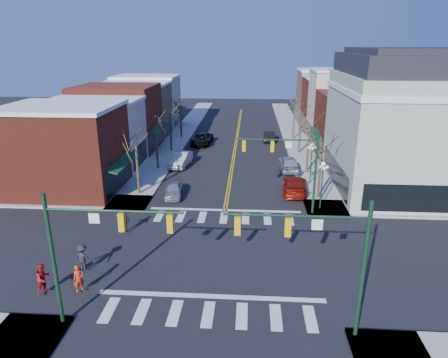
% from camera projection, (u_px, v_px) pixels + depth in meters
% --- Properties ---
extents(ground, '(160.00, 160.00, 0.00)m').
position_uv_depth(ground, '(218.00, 256.00, 27.13)').
color(ground, black).
rests_on(ground, ground).
extents(sidewalk_left, '(3.50, 70.00, 0.15)m').
position_uv_depth(sidewalk_left, '(157.00, 166.00, 46.53)').
color(sidewalk_left, '#9E9B93').
rests_on(sidewalk_left, ground).
extents(sidewalk_right, '(3.50, 70.00, 0.15)m').
position_uv_depth(sidewalk_right, '(308.00, 169.00, 45.43)').
color(sidewalk_right, '#9E9B93').
rests_on(sidewalk_right, ground).
extents(bldg_left_brick_a, '(10.00, 8.50, 8.00)m').
position_uv_depth(bldg_left_brick_a, '(65.00, 151.00, 37.90)').
color(bldg_left_brick_a, maroon).
rests_on(bldg_left_brick_a, ground).
extents(bldg_left_stucco_a, '(10.00, 7.00, 7.50)m').
position_uv_depth(bldg_left_stucco_a, '(96.00, 135.00, 45.30)').
color(bldg_left_stucco_a, beige).
rests_on(bldg_left_stucco_a, ground).
extents(bldg_left_brick_b, '(10.00, 9.00, 8.50)m').
position_uv_depth(bldg_left_brick_b, '(118.00, 118.00, 52.69)').
color(bldg_left_brick_b, maroon).
rests_on(bldg_left_brick_b, ground).
extents(bldg_left_tan, '(10.00, 7.50, 7.80)m').
position_uv_depth(bldg_left_tan, '(135.00, 111.00, 60.59)').
color(bldg_left_tan, '#8D6C4E').
rests_on(bldg_left_tan, ground).
extents(bldg_left_stucco_b, '(10.00, 8.00, 8.20)m').
position_uv_depth(bldg_left_stucco_b, '(148.00, 102.00, 67.83)').
color(bldg_left_stucco_b, beige).
rests_on(bldg_left_stucco_b, ground).
extents(bldg_right_brick_a, '(10.00, 8.50, 8.00)m').
position_uv_depth(bldg_right_brick_a, '(360.00, 126.00, 49.15)').
color(bldg_right_brick_a, maroon).
rests_on(bldg_right_brick_a, ground).
extents(bldg_right_stucco, '(10.00, 7.00, 10.00)m').
position_uv_depth(bldg_right_stucco, '(347.00, 108.00, 56.14)').
color(bldg_right_stucco, beige).
rests_on(bldg_right_stucco, ground).
extents(bldg_right_brick_b, '(10.00, 8.00, 8.50)m').
position_uv_depth(bldg_right_brick_b, '(336.00, 105.00, 63.47)').
color(bldg_right_brick_b, maroon).
rests_on(bldg_right_brick_b, ground).
extents(bldg_right_tan, '(10.00, 8.00, 9.00)m').
position_uv_depth(bldg_right_tan, '(327.00, 97.00, 70.93)').
color(bldg_right_tan, '#8D6C4E').
rests_on(bldg_right_tan, ground).
extents(victorian_corner, '(12.25, 14.25, 13.30)m').
position_uv_depth(victorian_corner, '(404.00, 122.00, 37.61)').
color(victorian_corner, '#9EAE96').
rests_on(victorian_corner, ground).
extents(traffic_mast_near_left, '(6.60, 0.28, 7.20)m').
position_uv_depth(traffic_mast_near_left, '(88.00, 243.00, 18.97)').
color(traffic_mast_near_left, '#14331E').
rests_on(traffic_mast_near_left, ground).
extents(traffic_mast_near_right, '(6.60, 0.28, 7.20)m').
position_uv_depth(traffic_mast_near_right, '(324.00, 251.00, 18.27)').
color(traffic_mast_near_right, '#14331E').
rests_on(traffic_mast_near_right, ground).
extents(traffic_mast_far_right, '(6.60, 0.28, 7.20)m').
position_uv_depth(traffic_mast_far_right, '(293.00, 160.00, 32.23)').
color(traffic_mast_far_right, '#14331E').
rests_on(traffic_mast_far_right, ground).
extents(lamppost_corner, '(0.36, 0.36, 4.33)m').
position_uv_depth(lamppost_corner, '(322.00, 177.00, 33.67)').
color(lamppost_corner, '#14331E').
rests_on(lamppost_corner, ground).
extents(lamppost_midblock, '(0.36, 0.36, 4.33)m').
position_uv_depth(lamppost_midblock, '(312.00, 156.00, 39.81)').
color(lamppost_midblock, '#14331E').
rests_on(lamppost_midblock, ground).
extents(tree_left_a, '(0.24, 0.24, 4.76)m').
position_uv_depth(tree_left_a, '(138.00, 171.00, 37.27)').
color(tree_left_a, '#382B21').
rests_on(tree_left_a, ground).
extents(tree_left_b, '(0.24, 0.24, 5.04)m').
position_uv_depth(tree_left_b, '(157.00, 148.00, 44.78)').
color(tree_left_b, '#382B21').
rests_on(tree_left_b, ground).
extents(tree_left_c, '(0.24, 0.24, 4.55)m').
position_uv_depth(tree_left_c, '(171.00, 135.00, 52.41)').
color(tree_left_c, '#382B21').
rests_on(tree_left_c, ground).
extents(tree_left_d, '(0.24, 0.24, 4.90)m').
position_uv_depth(tree_left_d, '(181.00, 122.00, 59.90)').
color(tree_left_d, '#382B21').
rests_on(tree_left_d, ground).
extents(tree_right_a, '(0.24, 0.24, 4.62)m').
position_uv_depth(tree_right_a, '(319.00, 175.00, 36.23)').
color(tree_right_a, '#382B21').
rests_on(tree_right_a, ground).
extents(tree_right_b, '(0.24, 0.24, 5.18)m').
position_uv_depth(tree_right_b, '(308.00, 150.00, 43.69)').
color(tree_right_b, '#382B21').
rests_on(tree_right_b, ground).
extents(tree_right_c, '(0.24, 0.24, 4.83)m').
position_uv_depth(tree_right_c, '(300.00, 135.00, 51.30)').
color(tree_right_c, '#382B21').
rests_on(tree_right_c, ground).
extents(tree_right_d, '(0.24, 0.24, 4.97)m').
position_uv_depth(tree_right_d, '(294.00, 123.00, 58.82)').
color(tree_right_d, '#382B21').
rests_on(tree_right_d, ground).
extents(car_left_near, '(2.04, 4.08, 1.33)m').
position_uv_depth(car_left_near, '(173.00, 190.00, 37.38)').
color(car_left_near, '#A9AAAE').
rests_on(car_left_near, ground).
extents(car_left_mid, '(2.25, 5.07, 1.62)m').
position_uv_depth(car_left_mid, '(181.00, 159.00, 46.54)').
color(car_left_mid, silver).
rests_on(car_left_mid, ground).
extents(car_left_far, '(2.95, 5.69, 1.53)m').
position_uv_depth(car_left_far, '(202.00, 139.00, 56.46)').
color(car_left_far, black).
rests_on(car_left_far, ground).
extents(car_right_near, '(2.74, 5.71, 1.60)m').
position_uv_depth(car_right_near, '(295.00, 185.00, 38.23)').
color(car_right_near, maroon).
rests_on(car_right_near, ground).
extents(car_right_mid, '(2.31, 5.14, 1.72)m').
position_uv_depth(car_right_mid, '(288.00, 163.00, 44.81)').
color(car_right_mid, silver).
rests_on(car_right_mid, ground).
extents(car_right_far, '(1.79, 4.61, 1.50)m').
position_uv_depth(car_right_far, '(269.00, 136.00, 58.50)').
color(car_right_far, black).
rests_on(car_right_far, ground).
extents(pedestrian_red_a, '(0.72, 0.69, 1.65)m').
position_uv_depth(pedestrian_red_a, '(79.00, 278.00, 22.76)').
color(pedestrian_red_a, red).
rests_on(pedestrian_red_a, sidewalk_left).
extents(pedestrian_red_b, '(1.04, 1.11, 1.83)m').
position_uv_depth(pedestrian_red_b, '(43.00, 278.00, 22.63)').
color(pedestrian_red_b, '#AB1215').
rests_on(pedestrian_red_b, sidewalk_left).
extents(pedestrian_dark_a, '(1.02, 0.63, 1.62)m').
position_uv_depth(pedestrian_dark_a, '(124.00, 221.00, 30.06)').
color(pedestrian_dark_a, black).
rests_on(pedestrian_dark_a, sidewalk_left).
extents(pedestrian_dark_b, '(1.18, 0.78, 1.71)m').
position_uv_depth(pedestrian_dark_b, '(83.00, 257.00, 24.94)').
color(pedestrian_dark_b, black).
rests_on(pedestrian_dark_b, sidewalk_left).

